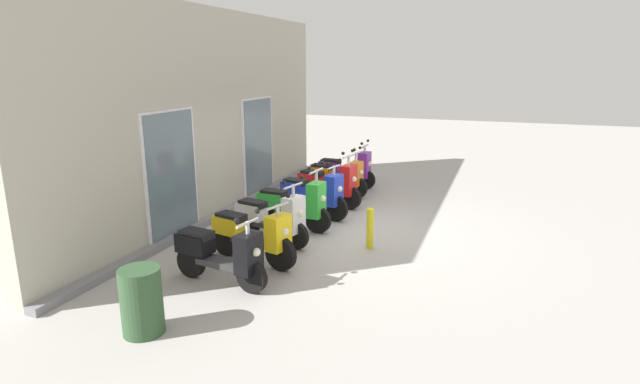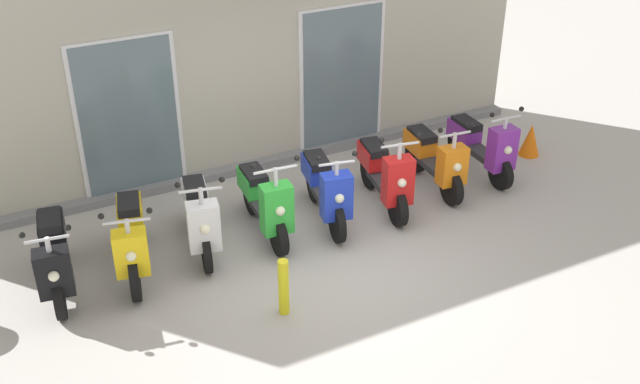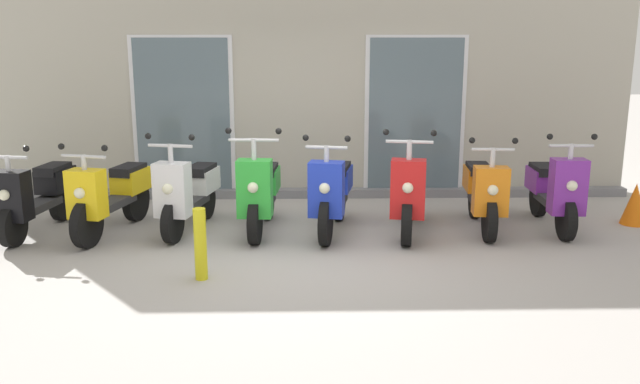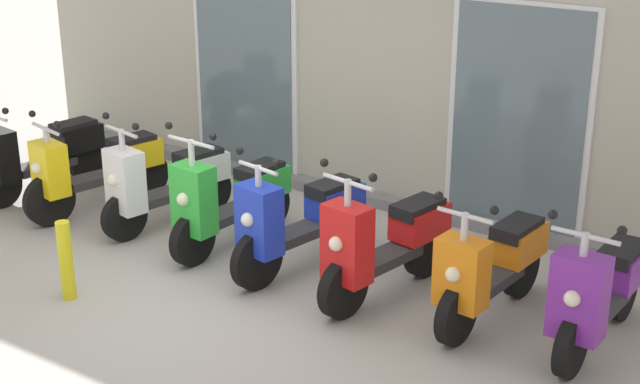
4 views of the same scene
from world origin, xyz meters
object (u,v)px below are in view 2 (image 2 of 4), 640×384
at_px(traffic_cone, 530,140).
at_px(scooter_black, 54,256).
at_px(scooter_orange, 434,158).
at_px(curb_bollard, 284,287).
at_px(scooter_green, 265,201).
at_px(scooter_yellow, 132,238).
at_px(scooter_blue, 326,188).
at_px(scooter_white, 200,216).
at_px(scooter_red, 385,174).
at_px(scooter_purple, 482,145).

bearing_deg(traffic_cone, scooter_black, -178.36).
bearing_deg(scooter_orange, curb_bollard, -152.39).
bearing_deg(scooter_green, traffic_cone, 2.59).
bearing_deg(scooter_yellow, curb_bollard, -50.97).
bearing_deg(scooter_blue, curb_bollard, -130.76).
height_order(scooter_black, scooter_yellow, scooter_yellow).
bearing_deg(scooter_black, scooter_orange, 0.38).
bearing_deg(traffic_cone, scooter_green, -177.41).
bearing_deg(scooter_black, scooter_green, -0.01).
xyz_separation_m(scooter_white, scooter_orange, (3.51, -0.01, -0.02)).
bearing_deg(scooter_red, scooter_white, 176.86).
relative_size(scooter_yellow, scooter_orange, 1.06).
height_order(scooter_white, traffic_cone, scooter_white).
xyz_separation_m(scooter_white, scooter_green, (0.86, -0.05, 0.00)).
bearing_deg(scooter_black, scooter_blue, -1.07).
bearing_deg(scooter_green, scooter_yellow, -178.81).
bearing_deg(curb_bollard, scooter_red, 34.21).
xyz_separation_m(scooter_red, scooter_purple, (1.78, 0.16, -0.02)).
distance_m(scooter_blue, scooter_red, 0.89).
relative_size(scooter_yellow, scooter_white, 1.08).
bearing_deg(scooter_green, scooter_black, 179.99).
bearing_deg(scooter_green, scooter_blue, -4.35).
relative_size(scooter_green, scooter_purple, 1.01).
bearing_deg(scooter_white, curb_bollard, -76.87).
bearing_deg(scooter_red, scooter_black, 178.77).
bearing_deg(scooter_orange, traffic_cone, 5.05).
distance_m(scooter_green, curb_bollard, 1.68).
bearing_deg(scooter_yellow, scooter_green, 1.19).
distance_m(scooter_red, scooter_orange, 0.92).
bearing_deg(traffic_cone, scooter_yellow, -177.80).
relative_size(scooter_white, scooter_green, 0.97).
bearing_deg(scooter_red, scooter_yellow, 179.06).
distance_m(scooter_black, scooter_green, 2.63).
relative_size(scooter_black, scooter_green, 0.99).
relative_size(scooter_blue, traffic_cone, 3.08).
height_order(scooter_blue, traffic_cone, scooter_blue).
bearing_deg(scooter_blue, scooter_yellow, 179.37).
relative_size(scooter_white, scooter_orange, 0.98).
distance_m(scooter_blue, scooter_purple, 2.67).
bearing_deg(scooter_white, scooter_yellow, -174.49).
relative_size(scooter_black, scooter_purple, 1.00).
height_order(scooter_blue, scooter_purple, scooter_blue).
relative_size(scooter_green, scooter_orange, 1.01).
relative_size(scooter_white, curb_bollard, 2.18).
distance_m(scooter_yellow, traffic_cone, 6.35).
bearing_deg(scooter_orange, scooter_green, -179.23).
height_order(scooter_orange, traffic_cone, scooter_orange).
bearing_deg(curb_bollard, scooter_yellow, 129.03).
height_order(scooter_yellow, scooter_white, scooter_white).
xyz_separation_m(scooter_green, scooter_blue, (0.85, -0.06, 0.01)).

